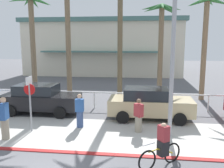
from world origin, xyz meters
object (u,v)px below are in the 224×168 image
stop_sign_bike_lane (30,96)px  car_tan_2 (149,103)px  cyclist_yellow_0 (162,146)px  streetlight_curb (174,37)px  palm_tree_3 (67,3)px  pedestrian_2 (4,120)px  palm_tree_5 (161,27)px  pedestrian_0 (139,117)px  pedestrian_1 (80,112)px  car_black_1 (40,99)px  palm_tree_2 (32,22)px  palm_tree_6 (206,25)px

stop_sign_bike_lane → car_tan_2: bearing=24.5°
stop_sign_bike_lane → car_tan_2: stop_sign_bike_lane is taller
car_tan_2 → cyclist_yellow_0: car_tan_2 is taller
streetlight_curb → palm_tree_3: bearing=133.8°
pedestrian_2 → palm_tree_3: bearing=85.6°
palm_tree_5 → pedestrian_0: size_ratio=4.27×
stop_sign_bike_lane → palm_tree_5: (6.29, 7.56, 3.43)m
pedestrian_1 → car_black_1: bearing=144.0°
palm_tree_2 → palm_tree_3: size_ratio=0.81×
palm_tree_5 → car_black_1: (-7.05, -4.70, -4.24)m
pedestrian_0 → pedestrian_2: (-5.58, -1.54, 0.15)m
car_tan_2 → cyclist_yellow_0: bearing=-86.8°
pedestrian_2 → pedestrian_1: bearing=33.8°
streetlight_curb → pedestrian_1: streetlight_curb is taller
palm_tree_6 → pedestrian_2: (-9.98, -8.60, -4.37)m
cyclist_yellow_0 → pedestrian_0: pedestrian_0 is taller
palm_tree_3 → car_tan_2: palm_tree_3 is taller
palm_tree_5 → cyclist_yellow_0: (-0.55, -10.08, -4.41)m
streetlight_curb → car_black_1: size_ratio=1.70×
palm_tree_2 → pedestrian_2: palm_tree_2 is taller
palm_tree_3 → palm_tree_6: palm_tree_3 is taller
streetlight_curb → pedestrian_2: streetlight_curb is taller
palm_tree_5 → car_tan_2: size_ratio=1.53×
palm_tree_2 → cyclist_yellow_0: (8.27, -8.68, -4.74)m
car_black_1 → palm_tree_3: bearing=79.2°
stop_sign_bike_lane → palm_tree_3: palm_tree_3 is taller
stop_sign_bike_lane → pedestrian_2: (-0.66, -1.06, -0.81)m
palm_tree_5 → pedestrian_1: 9.08m
car_tan_2 → pedestrian_1: bearing=-153.1°
palm_tree_3 → car_black_1: (-0.68, -3.58, -5.83)m
palm_tree_3 → pedestrian_0: palm_tree_3 is taller
cyclist_yellow_0 → pedestrian_2: 6.56m
palm_tree_2 → car_black_1: palm_tree_2 is taller
car_tan_2 → pedestrian_0: (-0.55, -2.01, -0.15)m
streetlight_curb → car_black_1: bearing=156.6°
palm_tree_2 → palm_tree_5: palm_tree_2 is taller
car_black_1 → cyclist_yellow_0: size_ratio=2.93×
palm_tree_6 → pedestrian_1: (-7.22, -6.75, -4.48)m
palm_tree_5 → pedestrian_0: bearing=-101.0°
car_black_1 → pedestrian_2: (0.10, -3.93, -0.01)m
palm_tree_2 → palm_tree_6: size_ratio=1.01×
palm_tree_2 → pedestrian_1: size_ratio=4.37×
pedestrian_1 → car_tan_2: bearing=26.9°
pedestrian_0 → pedestrian_1: 2.83m
car_black_1 → pedestrian_1: bearing=-36.0°
palm_tree_6 → car_tan_2: (-3.86, -5.05, -4.37)m
palm_tree_6 → car_black_1: (-10.08, -4.67, -4.37)m
car_tan_2 → pedestrian_0: car_tan_2 is taller
car_black_1 → streetlight_curb: bearing=-23.4°
palm_tree_2 → palm_tree_5: (8.82, 1.40, -0.32)m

